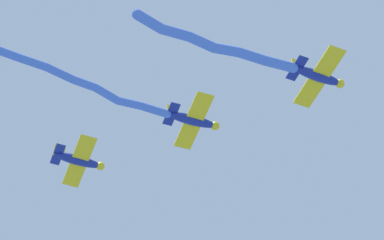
# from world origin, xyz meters

# --- Properties ---
(airplane_lead) EXTENTS (4.92, 6.56, 1.64)m
(airplane_lead) POSITION_xyz_m (5.47, 0.36, 59.74)
(airplane_lead) COLOR navy
(smoke_trail_lead) EXTENTS (14.45, 2.41, 1.70)m
(smoke_trail_lead) POSITION_xyz_m (-3.73, -0.42, 59.16)
(smoke_trail_lead) COLOR #4C75DB
(airplane_left_wing) EXTENTS (4.82, 6.48, 1.64)m
(airplane_left_wing) POSITION_xyz_m (-2.78, 8.32, 59.99)
(airplane_left_wing) COLOR navy
(smoke_trail_left_wing) EXTENTS (22.15, 5.46, 1.08)m
(smoke_trail_left_wing) POSITION_xyz_m (-15.99, 6.50, 59.92)
(smoke_trail_left_wing) COLOR #4C75DB
(airplane_right_wing) EXTENTS (4.86, 6.52, 1.64)m
(airplane_right_wing) POSITION_xyz_m (-11.03, 16.30, 60.24)
(airplane_right_wing) COLOR navy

